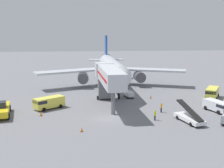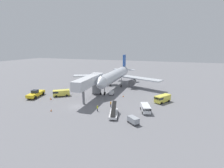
{
  "view_description": "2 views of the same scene",
  "coord_description": "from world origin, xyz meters",
  "px_view_note": "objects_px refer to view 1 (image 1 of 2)",
  "views": [
    {
      "loc": [
        -3.75,
        -42.84,
        13.66
      ],
      "look_at": [
        2.11,
        15.67,
        2.59
      ],
      "focal_mm": 45.52,
      "sensor_mm": 36.0,
      "label": 1
    },
    {
      "loc": [
        24.54,
        -39.41,
        16.55
      ],
      "look_at": [
        5.65,
        13.6,
        3.91
      ],
      "focal_mm": 27.48,
      "sensor_mm": 36.0,
      "label": 2
    }
  ],
  "objects_px": {
    "pushback_tug": "(1,109)",
    "service_van_outer_left": "(48,102)",
    "airplane_at_gate": "(112,68)",
    "baggage_cart_mid_center": "(129,94)",
    "safety_cone_alpha": "(82,130)",
    "safety_cone_charlie": "(151,97)",
    "belt_loader_truck": "(189,117)",
    "service_van_mid_left": "(212,92)",
    "ground_crew_worker_midground": "(155,115)",
    "ground_crew_worker_foreground": "(161,107)",
    "service_van_far_left": "(217,106)",
    "jet_bridge": "(109,77)",
    "safety_cone_bravo": "(41,114)"
  },
  "relations": [
    {
      "from": "ground_crew_worker_midground",
      "to": "safety_cone_charlie",
      "type": "height_order",
      "value": "ground_crew_worker_midground"
    },
    {
      "from": "airplane_at_gate",
      "to": "service_van_mid_left",
      "type": "height_order",
      "value": "airplane_at_gate"
    },
    {
      "from": "pushback_tug",
      "to": "service_van_far_left",
      "type": "bearing_deg",
      "value": -1.76
    },
    {
      "from": "jet_bridge",
      "to": "safety_cone_charlie",
      "type": "xyz_separation_m",
      "value": [
        9.19,
        5.43,
        -5.21
      ]
    },
    {
      "from": "ground_crew_worker_midground",
      "to": "pushback_tug",
      "type": "bearing_deg",
      "value": 168.91
    },
    {
      "from": "pushback_tug",
      "to": "service_van_outer_left",
      "type": "height_order",
      "value": "pushback_tug"
    },
    {
      "from": "airplane_at_gate",
      "to": "safety_cone_alpha",
      "type": "distance_m",
      "value": 31.83
    },
    {
      "from": "jet_bridge",
      "to": "belt_loader_truck",
      "type": "height_order",
      "value": "jet_bridge"
    },
    {
      "from": "airplane_at_gate",
      "to": "baggage_cart_mid_center",
      "type": "height_order",
      "value": "airplane_at_gate"
    },
    {
      "from": "service_van_mid_left",
      "to": "service_van_outer_left",
      "type": "bearing_deg",
      "value": -171.89
    },
    {
      "from": "safety_cone_alpha",
      "to": "baggage_cart_mid_center",
      "type": "bearing_deg",
      "value": 63.43
    },
    {
      "from": "service_van_outer_left",
      "to": "safety_cone_bravo",
      "type": "bearing_deg",
      "value": -99.29
    },
    {
      "from": "pushback_tug",
      "to": "belt_loader_truck",
      "type": "distance_m",
      "value": 29.92
    },
    {
      "from": "safety_cone_charlie",
      "to": "service_van_outer_left",
      "type": "bearing_deg",
      "value": -163.18
    },
    {
      "from": "baggage_cart_mid_center",
      "to": "pushback_tug",
      "type": "bearing_deg",
      "value": -155.03
    },
    {
      "from": "safety_cone_alpha",
      "to": "service_van_far_left",
      "type": "bearing_deg",
      "value": 18.34
    },
    {
      "from": "belt_loader_truck",
      "to": "safety_cone_bravo",
      "type": "distance_m",
      "value": 23.47
    },
    {
      "from": "safety_cone_alpha",
      "to": "safety_cone_charlie",
      "type": "relative_size",
      "value": 1.01
    },
    {
      "from": "ground_crew_worker_foreground",
      "to": "service_van_far_left",
      "type": "bearing_deg",
      "value": -3.11
    },
    {
      "from": "airplane_at_gate",
      "to": "pushback_tug",
      "type": "relative_size",
      "value": 4.83
    },
    {
      "from": "airplane_at_gate",
      "to": "safety_cone_alpha",
      "type": "bearing_deg",
      "value": -103.16
    },
    {
      "from": "belt_loader_truck",
      "to": "safety_cone_charlie",
      "type": "distance_m",
      "value": 16.01
    },
    {
      "from": "ground_crew_worker_midground",
      "to": "safety_cone_alpha",
      "type": "height_order",
      "value": "ground_crew_worker_midground"
    },
    {
      "from": "service_van_far_left",
      "to": "ground_crew_worker_foreground",
      "type": "relative_size",
      "value": 3.17
    },
    {
      "from": "service_van_mid_left",
      "to": "safety_cone_charlie",
      "type": "xyz_separation_m",
      "value": [
        -12.42,
        1.42,
        -0.94
      ]
    },
    {
      "from": "airplane_at_gate",
      "to": "jet_bridge",
      "type": "xyz_separation_m",
      "value": [
        -2.33,
        -17.72,
        0.75
      ]
    },
    {
      "from": "jet_bridge",
      "to": "ground_crew_worker_foreground",
      "type": "xyz_separation_m",
      "value": [
        8.55,
        -4.82,
        -4.63
      ]
    },
    {
      "from": "belt_loader_truck",
      "to": "service_van_mid_left",
      "type": "bearing_deg",
      "value": 54.54
    },
    {
      "from": "jet_bridge",
      "to": "safety_cone_bravo",
      "type": "distance_m",
      "value": 13.51
    },
    {
      "from": "pushback_tug",
      "to": "jet_bridge",
      "type": "bearing_deg",
      "value": 13.28
    },
    {
      "from": "baggage_cart_mid_center",
      "to": "safety_cone_charlie",
      "type": "distance_m",
      "value": 4.48
    },
    {
      "from": "jet_bridge",
      "to": "service_van_far_left",
      "type": "height_order",
      "value": "jet_bridge"
    },
    {
      "from": "safety_cone_alpha",
      "to": "ground_crew_worker_midground",
      "type": "bearing_deg",
      "value": 19.42
    },
    {
      "from": "jet_bridge",
      "to": "belt_loader_truck",
      "type": "xyz_separation_m",
      "value": [
        11.33,
        -10.43,
        -4.77
      ]
    },
    {
      "from": "service_van_far_left",
      "to": "pushback_tug",
      "type": "bearing_deg",
      "value": 178.24
    },
    {
      "from": "service_van_mid_left",
      "to": "ground_crew_worker_foreground",
      "type": "relative_size",
      "value": 3.49
    },
    {
      "from": "service_van_mid_left",
      "to": "safety_cone_bravo",
      "type": "bearing_deg",
      "value": -164.92
    },
    {
      "from": "service_van_far_left",
      "to": "safety_cone_charlie",
      "type": "height_order",
      "value": "service_van_far_left"
    },
    {
      "from": "pushback_tug",
      "to": "baggage_cart_mid_center",
      "type": "height_order",
      "value": "pushback_tug"
    },
    {
      "from": "jet_bridge",
      "to": "safety_cone_alpha",
      "type": "relative_size",
      "value": 28.06
    },
    {
      "from": "belt_loader_truck",
      "to": "ground_crew_worker_midground",
      "type": "bearing_deg",
      "value": 163.87
    },
    {
      "from": "baggage_cart_mid_center",
      "to": "service_van_outer_left",
      "type": "bearing_deg",
      "value": -155.92
    },
    {
      "from": "jet_bridge",
      "to": "belt_loader_truck",
      "type": "relative_size",
      "value": 2.82
    },
    {
      "from": "jet_bridge",
      "to": "service_van_far_left",
      "type": "distance_m",
      "value": 19.45
    },
    {
      "from": "pushback_tug",
      "to": "safety_cone_charlie",
      "type": "distance_m",
      "value": 28.81
    },
    {
      "from": "service_van_mid_left",
      "to": "safety_cone_charlie",
      "type": "distance_m",
      "value": 12.54
    },
    {
      "from": "safety_cone_charlie",
      "to": "service_van_mid_left",
      "type": "bearing_deg",
      "value": -6.54
    },
    {
      "from": "service_van_outer_left",
      "to": "safety_cone_alpha",
      "type": "bearing_deg",
      "value": -64.36
    },
    {
      "from": "service_van_mid_left",
      "to": "service_van_far_left",
      "type": "bearing_deg",
      "value": -110.22
    },
    {
      "from": "jet_bridge",
      "to": "ground_crew_worker_foreground",
      "type": "relative_size",
      "value": 10.34
    }
  ]
}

